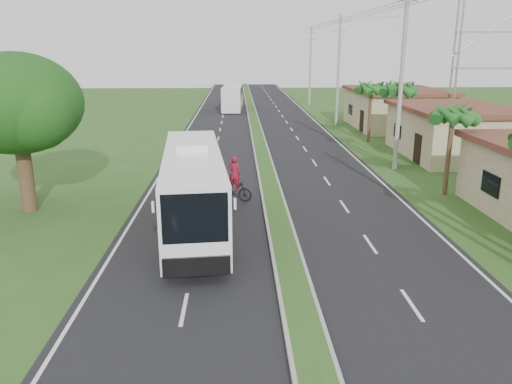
{
  "coord_description": "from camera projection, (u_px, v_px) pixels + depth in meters",
  "views": [
    {
      "loc": [
        -1.83,
        -13.61,
        7.61
      ],
      "look_at": [
        -1.06,
        6.59,
        1.8
      ],
      "focal_mm": 35.0,
      "sensor_mm": 36.0,
      "label": 1
    }
  ],
  "objects": [
    {
      "name": "median_strip",
      "position": [
        264.0,
        162.0,
        34.42
      ],
      "size": [
        1.2,
        160.0,
        0.18
      ],
      "color": "gray",
      "rests_on": "ground"
    },
    {
      "name": "shade_tree",
      "position": [
        15.0,
        107.0,
        23.03
      ],
      "size": [
        6.3,
        6.0,
        7.54
      ],
      "color": "#473321",
      "rests_on": "ground"
    },
    {
      "name": "coach_bus_far",
      "position": [
        233.0,
        96.0,
        64.66
      ],
      "size": [
        2.77,
        10.67,
        3.08
      ],
      "rotation": [
        0.0,
        0.0,
        -0.04
      ],
      "color": "silver",
      "rests_on": "ground"
    },
    {
      "name": "lane_edge_left",
      "position": [
        167.0,
        164.0,
        34.21
      ],
      "size": [
        0.12,
        160.0,
        0.01
      ],
      "primitive_type": "cube",
      "color": "silver",
      "rests_on": "ground"
    },
    {
      "name": "shop_far",
      "position": [
        395.0,
        108.0,
        49.79
      ],
      "size": [
        8.6,
        11.6,
        3.82
      ],
      "color": "tan",
      "rests_on": "ground"
    },
    {
      "name": "shop_mid",
      "position": [
        454.0,
        131.0,
        36.37
      ],
      "size": [
        7.6,
        10.6,
        3.67
      ],
      "color": "tan",
      "rests_on": "ground"
    },
    {
      "name": "utility_pole_d",
      "position": [
        310.0,
        65.0,
        69.76
      ],
      "size": [
        1.6,
        0.28,
        10.5
      ],
      "color": "gray",
      "rests_on": "ground"
    },
    {
      "name": "palm_verge_b",
      "position": [
        453.0,
        114.0,
        25.91
      ],
      "size": [
        2.4,
        2.4,
        5.05
      ],
      "color": "#473321",
      "rests_on": "ground"
    },
    {
      "name": "coach_bus_main",
      "position": [
        193.0,
        184.0,
        21.48
      ],
      "size": [
        3.43,
        11.56,
        3.68
      ],
      "rotation": [
        0.0,
        0.0,
        0.09
      ],
      "color": "white",
      "rests_on": "ground"
    },
    {
      "name": "road_asphalt",
      "position": [
        264.0,
        163.0,
        34.45
      ],
      "size": [
        14.0,
        160.0,
        0.02
      ],
      "primitive_type": "cube",
      "color": "black",
      "rests_on": "ground"
    },
    {
      "name": "utility_pole_b",
      "position": [
        402.0,
        72.0,
        31.11
      ],
      "size": [
        3.2,
        0.28,
        12.0
      ],
      "color": "gray",
      "rests_on": "ground"
    },
    {
      "name": "motorcyclist",
      "position": [
        234.0,
        185.0,
        25.7
      ],
      "size": [
        1.94,
        1.11,
        2.38
      ],
      "rotation": [
        0.0,
        0.0,
        -0.33
      ],
      "color": "black",
      "rests_on": "ground"
    },
    {
      "name": "palm_verge_c",
      "position": [
        400.0,
        89.0,
        32.4
      ],
      "size": [
        2.4,
        2.4,
        5.85
      ],
      "color": "#473321",
      "rests_on": "ground"
    },
    {
      "name": "utility_pole_c",
      "position": [
        339.0,
        69.0,
        50.48
      ],
      "size": [
        1.6,
        0.28,
        11.0
      ],
      "color": "gray",
      "rests_on": "ground"
    },
    {
      "name": "palm_verge_d",
      "position": [
        371.0,
        87.0,
        41.22
      ],
      "size": [
        2.4,
        2.4,
        5.25
      ],
      "color": "#473321",
      "rests_on": "ground"
    },
    {
      "name": "ground",
      "position": [
        299.0,
        308.0,
        15.24
      ],
      "size": [
        180.0,
        180.0,
        0.0
      ],
      "primitive_type": "plane",
      "color": "#2C4E1C",
      "rests_on": "ground"
    },
    {
      "name": "lane_edge_right",
      "position": [
        360.0,
        163.0,
        34.69
      ],
      "size": [
        0.12,
        160.0,
        0.01
      ],
      "primitive_type": "cube",
      "color": "silver",
      "rests_on": "ground"
    }
  ]
}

